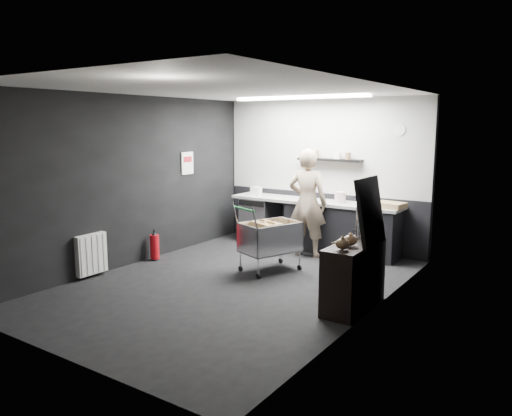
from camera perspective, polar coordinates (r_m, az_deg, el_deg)
The scene contains 22 objects.
floor at distance 7.17m, azimuth -2.59°, elevation -8.68°, with size 5.50×5.50×0.00m, color black.
ceiling at distance 6.82m, azimuth -2.76°, elevation 13.40°, with size 5.50×5.50×0.00m, color white.
wall_back at distance 9.21m, azimuth 7.59°, elevation 3.91°, with size 5.50×5.50×0.00m, color black.
wall_front at distance 4.96m, azimuth -21.94°, elevation -1.49°, with size 5.50×5.50×0.00m, color black.
wall_left at distance 8.21m, azimuth -13.98°, elevation 3.03°, with size 5.50×5.50×0.00m, color black.
wall_right at distance 5.91m, azimuth 13.12°, elevation 0.63°, with size 5.50×5.50×0.00m, color black.
kitchen_wall_panel at distance 9.15m, azimuth 7.61°, elevation 7.02°, with size 3.95×0.02×1.70m, color beige.
dado_panel at distance 9.31m, azimuth 7.42°, elevation -1.31°, with size 3.95×0.02×1.00m, color black.
floating_shelf at distance 8.98m, azimuth 8.41°, elevation 5.48°, with size 1.20×0.22×0.04m, color black.
wall_clock at distance 8.61m, azimuth 16.09°, elevation 8.57°, with size 0.20×0.20×0.03m, color white.
poster at distance 9.09m, azimuth -7.86°, elevation 5.10°, with size 0.02×0.30×0.40m, color white.
poster_red_band at distance 9.09m, azimuth -7.85°, elevation 5.54°, with size 0.01×0.22×0.10m, color red.
radiator at distance 7.77m, azimuth -18.31°, elevation -5.03°, with size 0.10×0.50×0.60m, color white.
ceiling_strip at distance 8.38m, azimuth 4.99°, elevation 12.45°, with size 2.40×0.20×0.04m, color white.
prep_counter at distance 8.99m, azimuth 7.31°, elevation -1.98°, with size 3.20×0.61×0.90m.
person at distance 8.52m, azimuth 5.90°, elevation 0.58°, with size 0.67×0.44×1.84m, color beige.
shopping_cart at distance 7.67m, azimuth 1.60°, elevation -3.63°, with size 0.87×1.13×1.03m.
sideboard at distance 6.25m, azimuth 11.33°, elevation -6.60°, with size 0.46×1.09×1.63m.
fire_extinguisher at distance 8.49m, azimuth -11.51°, elevation -4.26°, with size 0.15×0.15×0.50m.
cardboard_box at distance 8.37m, azimuth 15.04°, elevation 0.32°, with size 0.46×0.35×0.09m, color #A08055.
pink_tub at distance 8.73m, azimuth 9.60°, elevation 1.21°, with size 0.19×0.19×0.19m, color silver.
white_container at distance 9.52m, azimuth 0.02°, elevation 1.94°, with size 0.18×0.14×0.16m, color white.
Camera 1 is at (4.06, -5.47, 2.24)m, focal length 35.00 mm.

